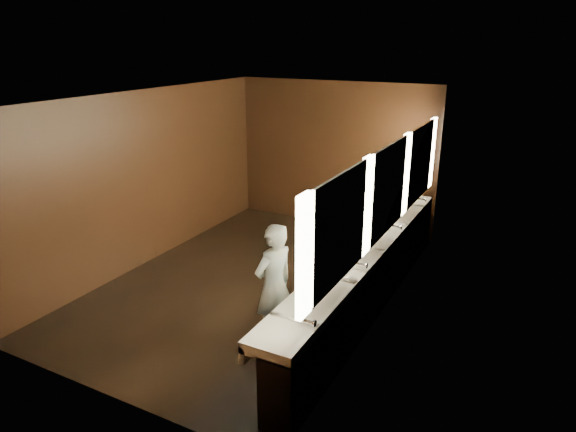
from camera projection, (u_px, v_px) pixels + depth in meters
The scene contains 10 objects.
floor at pixel (256, 281), 7.89m from camera, with size 6.00×6.00×0.00m, color black.
ceiling at pixel (252, 96), 6.97m from camera, with size 4.00×6.00×0.02m, color #2D2D2B.
wall_back at pixel (334, 155), 9.94m from camera, with size 4.00×0.02×2.80m, color black.
wall_front at pixel (92, 274), 4.92m from camera, with size 4.00×0.02×2.80m, color black.
wall_left at pixel (148, 178), 8.31m from camera, with size 0.02×6.00×2.80m, color black.
wall_right at pixel (388, 215), 6.56m from camera, with size 0.02×6.00×2.80m, color black.
sink_counter at pixel (369, 276), 6.94m from camera, with size 0.55×5.40×1.01m.
mirror_band at pixel (388, 189), 6.45m from camera, with size 0.06×5.03×1.15m.
person at pixel (274, 285), 6.08m from camera, with size 0.56×0.37×1.55m, color #81A6C1.
trash_bin at pixel (288, 361), 5.49m from camera, with size 0.35×0.35×0.55m, color black.
Camera 1 is at (3.74, -6.08, 3.55)m, focal length 32.00 mm.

